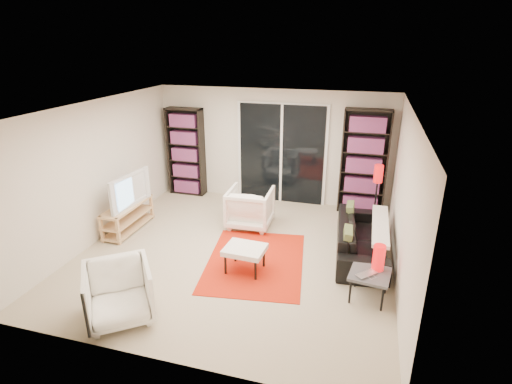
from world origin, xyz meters
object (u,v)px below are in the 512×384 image
sofa (361,238)px  armchair_back (250,207)px  armchair_front (119,293)px  tv_stand (128,217)px  bookshelf_right (364,162)px  bookshelf_left (186,152)px  ottoman (245,250)px  floor_lamp (378,181)px  side_table (370,276)px

sofa → armchair_back: 2.13m
sofa → armchair_front: bearing=127.1°
tv_stand → armchair_back: armchair_back is taller
armchair_back → bookshelf_right: bearing=-149.1°
bookshelf_left → tv_stand: (-0.26, -2.06, -0.71)m
bookshelf_left → ottoman: (2.25, -2.82, -0.63)m
floor_lamp → armchair_back: bearing=-164.4°
tv_stand → floor_lamp: size_ratio=1.00×
bookshelf_right → floor_lamp: size_ratio=1.74×
tv_stand → armchair_back: 2.27m
bookshelf_right → armchair_back: bearing=-147.2°
sofa → tv_stand: bearing=89.5°
bookshelf_right → armchair_front: bookshelf_right is taller
ottoman → side_table: size_ratio=1.07×
armchair_back → side_table: size_ratio=1.40×
sofa → side_table: size_ratio=3.36×
tv_stand → armchair_back: (2.13, 0.78, 0.11)m
tv_stand → floor_lamp: 4.65m
bookshelf_left → floor_lamp: bearing=-8.9°
tv_stand → armchair_front: 2.61m
bookshelf_left → armchair_front: (1.06, -4.31, -0.61)m
tv_stand → armchair_front: armchair_front is taller
bookshelf_left → floor_lamp: (4.12, -0.65, -0.07)m
floor_lamp → bookshelf_left: bearing=171.1°
bookshelf_right → sofa: bookshelf_right is taller
bookshelf_right → side_table: (0.23, -3.03, -0.69)m
tv_stand → side_table: bearing=-12.6°
bookshelf_left → tv_stand: bearing=-97.1°
bookshelf_right → side_table: bookshelf_right is taller
bookshelf_left → armchair_front: bookshelf_left is taller
tv_stand → sofa: size_ratio=0.61×
bookshelf_right → sofa: (0.08, -1.81, -0.76)m
armchair_back → side_table: (2.21, -1.75, -0.01)m
armchair_front → side_table: armchair_front is taller
ottoman → tv_stand: bearing=163.2°
floor_lamp → ottoman: bearing=-130.9°
bookshelf_right → tv_stand: (-4.11, -2.06, -0.79)m
bookshelf_right → ottoman: (-1.60, -2.82, -0.70)m
bookshelf_right → tv_stand: size_ratio=1.74×
tv_stand → side_table: (4.33, -0.97, 0.10)m
bookshelf_left → armchair_back: (1.87, -1.27, -0.60)m
bookshelf_left → armchair_back: bookshelf_left is taller
bookshelf_right → tv_stand: bookshelf_right is taller
sofa → ottoman: sofa is taller
armchair_back → floor_lamp: 2.40m
armchair_back → floor_lamp: size_ratio=0.68×
tv_stand → ottoman: size_ratio=1.92×
bookshelf_right → bookshelf_left: bearing=180.0°
ottoman → armchair_front: bearing=-128.6°
sofa → bookshelf_left: bearing=61.4°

